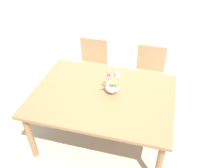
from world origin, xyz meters
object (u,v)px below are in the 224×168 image
object	(u,v)px
chair_left	(92,63)
chair_right	(149,71)
flower_vase	(112,85)
dining_table	(103,99)

from	to	relation	value
chair_left	chair_right	xyz separation A→B (m)	(0.90, 0.00, 0.00)
chair_right	flower_vase	size ratio (longest dim) A/B	3.28
chair_left	flower_vase	bearing A→B (deg)	122.08
chair_left	chair_right	world-z (taller)	same
chair_left	flower_vase	world-z (taller)	flower_vase
dining_table	chair_left	world-z (taller)	chair_left
chair_right	chair_left	bearing A→B (deg)	0.00
flower_vase	chair_right	bearing A→B (deg)	67.77
dining_table	flower_vase	bearing A→B (deg)	34.31
dining_table	flower_vase	world-z (taller)	flower_vase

